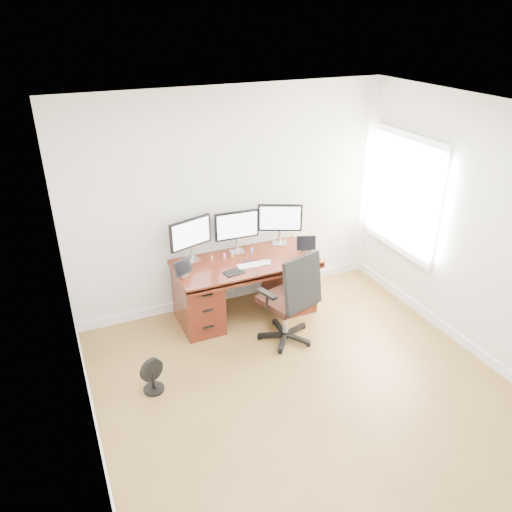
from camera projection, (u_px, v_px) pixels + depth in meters
name	position (u px, v px, depth m)	size (l,w,h in m)	color
ground	(319.00, 408.00, 4.78)	(4.50, 4.50, 0.00)	olive
back_wall	(231.00, 201.00, 6.02)	(4.00, 0.10, 2.70)	white
right_wall	(495.00, 241.00, 4.99)	(0.10, 4.50, 2.70)	white
desk	(245.00, 285.00, 6.10)	(1.70, 0.80, 0.75)	#4A1A0E
office_chair	(289.00, 313.00, 5.60)	(0.75, 0.75, 1.13)	black
floor_fan	(153.00, 376.00, 4.93)	(0.25, 0.21, 0.36)	black
monitor_left	(191.00, 235.00, 5.78)	(0.54, 0.20, 0.53)	silver
monitor_center	(237.00, 227.00, 5.99)	(0.55, 0.15, 0.53)	silver
monitor_right	(280.00, 219.00, 6.20)	(0.51, 0.26, 0.53)	silver
tablet_left	(183.00, 269.00, 5.56)	(0.24, 0.17, 0.19)	silver
tablet_right	(306.00, 244.00, 6.13)	(0.25, 0.15, 0.19)	silver
keyboard	(250.00, 265.00, 5.79)	(0.29, 0.12, 0.01)	silver
trackpad	(265.00, 262.00, 5.87)	(0.12, 0.12, 0.01)	#B6B9BE
drawing_tablet	(234.00, 272.00, 5.65)	(0.22, 0.14, 0.01)	black
phone	(248.00, 262.00, 5.89)	(0.12, 0.06, 0.01)	black
figurine_brown	(212.00, 258.00, 5.89)	(0.03, 0.03, 0.07)	#98673C
figurine_pink	(225.00, 256.00, 5.95)	(0.03, 0.03, 0.07)	pink
figurine_yellow	(232.00, 254.00, 5.98)	(0.03, 0.03, 0.07)	#DFAD5A
figurine_blue	(252.00, 250.00, 6.08)	(0.03, 0.03, 0.07)	#4694DF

